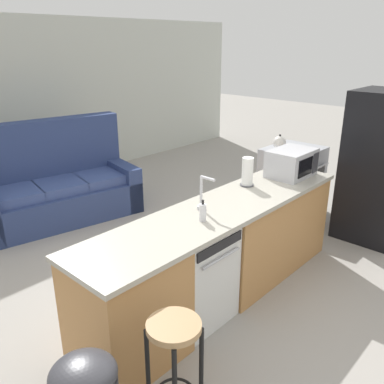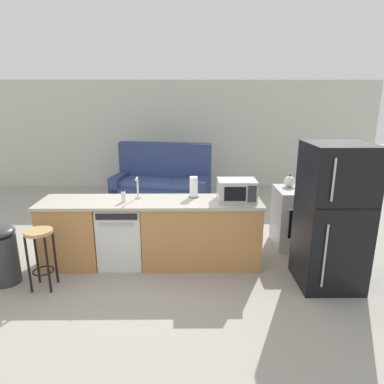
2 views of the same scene
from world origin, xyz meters
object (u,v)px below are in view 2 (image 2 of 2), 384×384
at_px(stove_range, 300,218).
at_px(couch, 163,185).
at_px(dishwasher, 122,234).
at_px(bar_stool, 40,247).
at_px(refrigerator, 332,217).
at_px(microwave, 237,190).
at_px(kettle, 290,181).
at_px(trash_bin, 3,254).
at_px(soap_bottle, 123,197).
at_px(paper_towel_roll, 194,187).

distance_m(stove_range, couch, 3.16).
distance_m(dishwasher, bar_stool, 1.05).
bearing_deg(refrigerator, dishwasher, 168.07).
xyz_separation_m(dishwasher, microwave, (1.54, -0.00, 0.62)).
bearing_deg(microwave, refrigerator, -27.31).
relative_size(stove_range, kettle, 4.39).
relative_size(kettle, bar_stool, 0.28).
height_order(dishwasher, couch, couch).
xyz_separation_m(dishwasher, kettle, (2.43, 0.68, 0.56)).
xyz_separation_m(kettle, trash_bin, (-3.79, -1.19, -0.61)).
bearing_deg(stove_range, trash_bin, -165.02).
xyz_separation_m(stove_range, bar_stool, (-3.44, -1.18, 0.08)).
bearing_deg(microwave, couch, 113.31).
bearing_deg(refrigerator, stove_range, 89.99).
distance_m(microwave, bar_stool, 2.51).
xyz_separation_m(trash_bin, couch, (1.70, 3.28, 0.02)).
relative_size(stove_range, soap_bottle, 5.11).
xyz_separation_m(soap_bottle, trash_bin, (-1.42, -0.44, -0.59)).
bearing_deg(soap_bottle, kettle, 17.41).
bearing_deg(couch, microwave, -66.69).
height_order(microwave, paper_towel_roll, paper_towel_roll).
relative_size(bar_stool, couch, 0.35).
height_order(soap_bottle, couch, couch).
relative_size(bar_stool, trash_bin, 1.00).
xyz_separation_m(stove_range, couch, (-2.25, 2.22, -0.06)).
height_order(refrigerator, kettle, refrigerator).
xyz_separation_m(microwave, soap_bottle, (-1.48, -0.06, -0.07)).
bearing_deg(couch, stove_range, -44.53).
bearing_deg(dishwasher, paper_towel_roll, 9.25).
bearing_deg(kettle, paper_towel_roll, -160.39).
xyz_separation_m(refrigerator, couch, (-2.25, 3.32, -0.47)).
bearing_deg(trash_bin, dishwasher, 20.60).
bearing_deg(paper_towel_roll, stove_range, 13.48).
bearing_deg(trash_bin, soap_bottle, 17.40).
height_order(bar_stool, couch, couch).
height_order(refrigerator, trash_bin, refrigerator).
bearing_deg(bar_stool, couch, 70.84).
bearing_deg(couch, refrigerator, -55.79).
distance_m(soap_bottle, trash_bin, 1.60).
bearing_deg(dishwasher, bar_stool, -142.85).
relative_size(paper_towel_roll, trash_bin, 0.38).
bearing_deg(trash_bin, stove_range, 14.98).
distance_m(soap_bottle, kettle, 2.49).
xyz_separation_m(microwave, trash_bin, (-2.89, -0.51, -0.66)).
bearing_deg(paper_towel_roll, microwave, -15.84).
xyz_separation_m(soap_bottle, couch, (0.29, 2.83, -0.58)).
relative_size(microwave, kettle, 2.44).
height_order(stove_range, soap_bottle, soap_bottle).
height_order(kettle, bar_stool, kettle).
bearing_deg(dishwasher, soap_bottle, -48.56).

